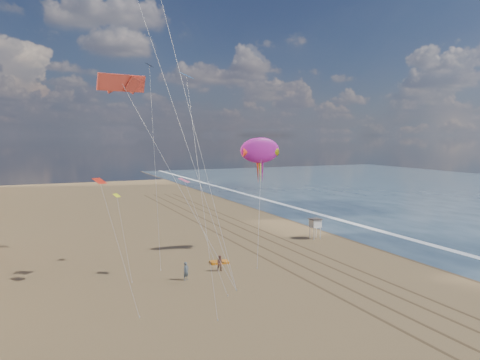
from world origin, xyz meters
The scene contains 10 objects.
ground centered at (0.00, 0.00, 0.00)m, with size 260.00×260.00×0.00m, color brown.
wet_sand centered at (19.00, 40.00, 0.00)m, with size 260.00×260.00×0.00m, color #42301E.
foam centered at (23.20, 40.00, 0.00)m, with size 260.00×260.00×0.00m, color white.
tracks centered at (2.55, 30.00, 0.01)m, with size 7.68×120.00×0.01m.
lifeguard_stand centered at (10.63, 29.41, 2.31)m, with size 1.66×1.66×2.99m.
grounded_kite centered at (-7.09, 22.81, 0.12)m, with size 2.15×1.37×0.24m, color orange.
show_kite centered at (-0.23, 25.83, 13.19)m, with size 4.98×4.05×15.90m.
kite_flyer_a centered at (-12.68, 18.14, 0.97)m, with size 0.71×0.46×1.94m, color #4E5A65.
kite_flyer_b centered at (-8.20, 19.71, 0.90)m, with size 0.88×0.68×1.81m, color brown.
small_kites centered at (-15.43, 21.60, 15.39)m, with size 10.09×14.71×16.14m.
Camera 1 is at (-26.98, -27.84, 15.12)m, focal length 35.00 mm.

